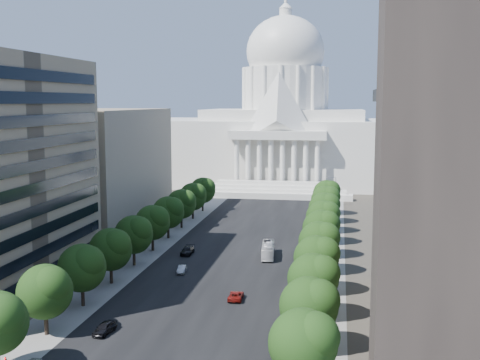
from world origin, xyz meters
The scene contains 35 objects.
road_asphalt centered at (0.00, 90.00, 0.00)m, with size 30.00×260.00×0.01m, color black.
sidewalk_left centered at (-19.00, 90.00, 0.00)m, with size 8.00×260.00×0.02m, color gray.
sidewalk_right centered at (19.00, 90.00, 0.00)m, with size 8.00×260.00×0.02m, color gray.
capitol centered at (0.00, 184.89, 20.01)m, with size 120.00×56.00×73.00m.
office_block_left_far centered at (-48.00, 100.00, 15.00)m, with size 38.00×52.00×30.00m, color gray.
tree_l_b centered at (-17.66, 23.81, 6.45)m, with size 7.79×7.60×9.97m.
tree_l_c centered at (-17.66, 35.81, 6.45)m, with size 7.79×7.60×9.97m.
tree_l_d centered at (-17.66, 47.81, 6.45)m, with size 7.79×7.60×9.97m.
tree_l_e centered at (-17.66, 59.81, 6.45)m, with size 7.79×7.60×9.97m.
tree_l_f centered at (-17.66, 71.81, 6.45)m, with size 7.79×7.60×9.97m.
tree_l_g centered at (-17.66, 83.81, 6.45)m, with size 7.79×7.60×9.97m.
tree_l_h centered at (-17.66, 95.81, 6.45)m, with size 7.79×7.60×9.97m.
tree_l_i centered at (-17.66, 107.81, 6.45)m, with size 7.79×7.60×9.97m.
tree_l_j centered at (-17.66, 119.81, 6.45)m, with size 7.79×7.60×9.97m.
tree_r_a centered at (18.34, 11.81, 6.45)m, with size 7.79×7.60×9.97m.
tree_r_b centered at (18.34, 23.81, 6.45)m, with size 7.79×7.60×9.97m.
tree_r_c centered at (18.34, 35.81, 6.45)m, with size 7.79×7.60×9.97m.
tree_r_d centered at (18.34, 47.81, 6.45)m, with size 7.79×7.60×9.97m.
tree_r_e centered at (18.34, 59.81, 6.45)m, with size 7.79×7.60×9.97m.
tree_r_f centered at (18.34, 71.81, 6.45)m, with size 7.79×7.60×9.97m.
tree_r_g centered at (18.34, 83.81, 6.45)m, with size 7.79×7.60×9.97m.
tree_r_h centered at (18.34, 95.81, 6.45)m, with size 7.79×7.60×9.97m.
tree_r_i centered at (18.34, 107.81, 6.45)m, with size 7.79×7.60×9.97m.
tree_r_j centered at (18.34, 119.81, 6.45)m, with size 7.79×7.60×9.97m.
streetlight_a centered at (19.90, 10.00, 5.82)m, with size 2.61×0.44×9.00m.
streetlight_b centered at (19.90, 35.00, 5.82)m, with size 2.61×0.44×9.00m.
streetlight_c centered at (19.90, 60.00, 5.82)m, with size 2.61×0.44×9.00m.
streetlight_d centered at (19.90, 85.00, 5.82)m, with size 2.61×0.44×9.00m.
streetlight_e centered at (19.90, 110.00, 5.82)m, with size 2.61×0.44×9.00m.
streetlight_f centered at (19.90, 135.00, 5.82)m, with size 2.61×0.44×9.00m.
car_dark_a centered at (-10.22, 25.66, 0.79)m, with size 1.88×4.66×1.59m, color black.
car_silver centered at (-7.39, 56.55, 0.67)m, with size 1.41×4.04×1.33m, color #A7A9AF.
car_red centered at (5.31, 42.84, 0.67)m, with size 2.21×4.80×1.33m, color maroon.
car_dark_b centered at (-9.79, 69.97, 0.78)m, with size 2.19×5.38×1.56m, color black.
city_bus centered at (7.24, 70.70, 1.44)m, with size 2.42×10.35×2.88m, color silver.
Camera 1 is at (21.46, -50.14, 32.00)m, focal length 45.00 mm.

